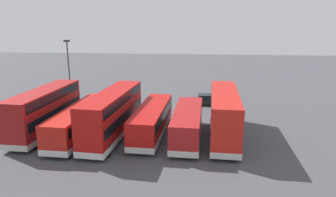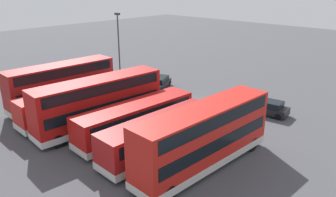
# 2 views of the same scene
# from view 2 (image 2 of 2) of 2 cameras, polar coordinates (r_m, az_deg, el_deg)

# --- Properties ---
(ground_plane) EXTENTS (140.00, 140.00, 0.00)m
(ground_plane) POSITION_cam_2_polar(r_m,az_deg,el_deg) (36.18, 3.68, -0.81)
(ground_plane) COLOR #47474C
(bus_double_decker_near_end) EXTENTS (3.05, 12.03, 4.55)m
(bus_double_decker_near_end) POSITION_cam_2_polar(r_m,az_deg,el_deg) (23.34, 6.27, -6.30)
(bus_double_decker_near_end) COLOR red
(bus_double_decker_near_end) RESTS_ON ground
(bus_single_deck_second) EXTENTS (2.92, 10.39, 2.95)m
(bus_single_deck_second) POSITION_cam_2_polar(r_m,az_deg,el_deg) (25.23, -1.39, -6.19)
(bus_single_deck_second) COLOR #A51919
(bus_single_deck_second) RESTS_ON ground
(bus_single_deck_third) EXTENTS (3.08, 11.25, 2.95)m
(bus_single_deck_third) POSITION_cam_2_polar(r_m,az_deg,el_deg) (28.15, -5.51, -3.44)
(bus_single_deck_third) COLOR #B71411
(bus_single_deck_third) RESTS_ON ground
(bus_double_decker_fourth) EXTENTS (3.45, 12.22, 4.55)m
(bus_double_decker_fourth) POSITION_cam_2_polar(r_m,az_deg,el_deg) (30.08, -11.66, -0.53)
(bus_double_decker_fourth) COLOR #B71411
(bus_double_decker_fourth) RESTS_ON ground
(bus_single_deck_fifth) EXTENTS (2.90, 11.94, 2.95)m
(bus_single_deck_fifth) POSITION_cam_2_polar(r_m,az_deg,el_deg) (33.02, -14.91, -0.49)
(bus_single_deck_fifth) COLOR red
(bus_single_deck_fifth) RESTS_ON ground
(bus_double_decker_sixth) EXTENTS (2.99, 11.35, 4.55)m
(bus_double_decker_sixth) POSITION_cam_2_polar(r_m,az_deg,el_deg) (36.18, -17.69, 2.37)
(bus_double_decker_sixth) COLOR #A51919
(bus_double_decker_sixth) RESTS_ON ground
(car_hatchback_silver) EXTENTS (4.22, 2.29, 1.43)m
(car_hatchback_silver) POSITION_cam_2_polar(r_m,az_deg,el_deg) (34.40, 16.69, -1.49)
(car_hatchback_silver) COLOR black
(car_hatchback_silver) RESTS_ON ground
(car_small_green) EXTENTS (3.47, 4.71, 1.43)m
(car_small_green) POSITION_cam_2_polar(r_m,az_deg,el_deg) (40.84, -1.54, 2.66)
(car_small_green) COLOR black
(car_small_green) RESTS_ON ground
(lamp_post_tall) EXTENTS (0.70, 0.30, 9.02)m
(lamp_post_tall) POSITION_cam_2_polar(r_m,az_deg,el_deg) (40.68, -8.42, 8.94)
(lamp_post_tall) COLOR #38383D
(lamp_post_tall) RESTS_ON ground
(waste_bin_yellow) EXTENTS (0.60, 0.60, 0.95)m
(waste_bin_yellow) POSITION_cam_2_polar(r_m,az_deg,el_deg) (43.32, -12.55, 2.88)
(waste_bin_yellow) COLOR #333338
(waste_bin_yellow) RESTS_ON ground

